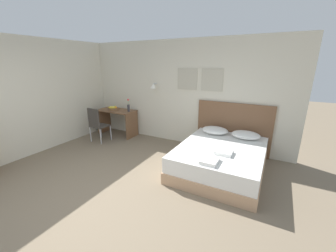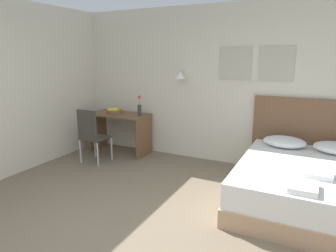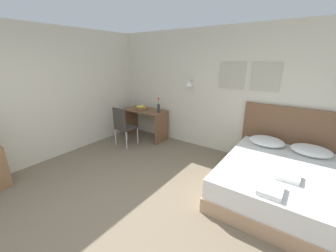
{
  "view_description": "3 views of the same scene",
  "coord_description": "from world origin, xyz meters",
  "views": [
    {
      "loc": [
        2.39,
        -1.85,
        2.09
      ],
      "look_at": [
        0.32,
        2.02,
        0.74
      ],
      "focal_mm": 22.0,
      "sensor_mm": 36.0,
      "label": 1
    },
    {
      "loc": [
        1.58,
        -1.9,
        1.82
      ],
      "look_at": [
        -0.28,
        1.81,
        0.85
      ],
      "focal_mm": 32.0,
      "sensor_mm": 36.0,
      "label": 2
    },
    {
      "loc": [
        1.76,
        -1.23,
        2.04
      ],
      "look_at": [
        -0.29,
        1.65,
        0.86
      ],
      "focal_mm": 22.0,
      "sensor_mm": 36.0,
      "label": 3
    }
  ],
  "objects": [
    {
      "name": "folded_towel_mid_bed",
      "position": [
        1.55,
        1.18,
        0.54
      ],
      "size": [
        0.27,
        0.33,
        0.06
      ],
      "color": "white",
      "rests_on": "bed"
    },
    {
      "name": "wall_left",
      "position": [
        -2.58,
        -0.01,
        1.33
      ],
      "size": [
        0.06,
        5.99,
        2.65
      ],
      "color": "beige",
      "rests_on": "ground_plane"
    },
    {
      "name": "bed",
      "position": [
        1.56,
        1.93,
        0.25
      ],
      "size": [
        1.6,
        2.0,
        0.51
      ],
      "color": "tan",
      "rests_on": "ground_plane"
    },
    {
      "name": "ground_plane",
      "position": [
        0.0,
        0.0,
        0.0
      ],
      "size": [
        24.0,
        24.0,
        0.0
      ],
      "primitive_type": "plane",
      "color": "#756651"
    },
    {
      "name": "folded_towel_near_foot",
      "position": [
        1.67,
        1.63,
        0.54
      ],
      "size": [
        0.3,
        0.27,
        0.06
      ],
      "color": "white",
      "rests_on": "bed"
    },
    {
      "name": "pillow_right",
      "position": [
        1.9,
        2.65,
        0.59
      ],
      "size": [
        0.6,
        0.46,
        0.15
      ],
      "color": "white",
      "rests_on": "bed"
    },
    {
      "name": "desk",
      "position": [
        -1.73,
        2.65,
        0.52
      ],
      "size": [
        1.12,
        0.57,
        0.76
      ],
      "color": "brown",
      "rests_on": "ground_plane"
    },
    {
      "name": "desk_chair",
      "position": [
        -1.79,
        1.91,
        0.54
      ],
      "size": [
        0.42,
        0.42,
        0.95
      ],
      "color": "#3D3833",
      "rests_on": "ground_plane"
    },
    {
      "name": "flower_vase",
      "position": [
        -1.27,
        2.64,
        0.9
      ],
      "size": [
        0.07,
        0.07,
        0.37
      ],
      "color": "#333338",
      "rests_on": "desk"
    },
    {
      "name": "pillow_left",
      "position": [
        1.22,
        2.65,
        0.59
      ],
      "size": [
        0.6,
        0.46,
        0.15
      ],
      "color": "white",
      "rests_on": "bed"
    },
    {
      "name": "fruit_bowl",
      "position": [
        -1.81,
        2.61,
        0.8
      ],
      "size": [
        0.3,
        0.3,
        0.12
      ],
      "color": "brown",
      "rests_on": "desk"
    },
    {
      "name": "headboard",
      "position": [
        1.56,
        2.96,
        0.6
      ],
      "size": [
        1.72,
        0.06,
        1.21
      ],
      "color": "brown",
      "rests_on": "ground_plane"
    },
    {
      "name": "wall_back",
      "position": [
        0.01,
        3.02,
        1.33
      ],
      "size": [
        5.91,
        0.31,
        2.65
      ],
      "color": "beige",
      "rests_on": "ground_plane"
    }
  ]
}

